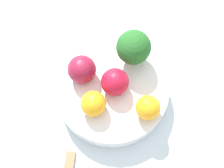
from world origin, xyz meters
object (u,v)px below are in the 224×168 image
bowl (112,91)px  orange_front (93,104)px  broccoli (134,48)px  apple_green (81,70)px  apple_red (115,82)px  orange_back (148,108)px

bowl → orange_front: bearing=74.1°
broccoli → apple_green: (0.07, 0.06, -0.02)m
apple_green → orange_front: size_ratio=1.15×
apple_red → apple_green: apple_green is taller
bowl → orange_front: 0.07m
apple_green → orange_front: apple_green is taller
orange_back → orange_front: bearing=17.8°
apple_red → orange_front: bearing=68.4°
orange_front → apple_red: bearing=-111.6°
bowl → orange_front: (0.01, 0.05, 0.04)m
bowl → orange_back: bearing=164.0°
orange_front → broccoli: bearing=-103.8°
broccoli → apple_green: 0.10m
orange_front → orange_back: (-0.08, -0.03, -0.00)m
bowl → broccoli: (-0.01, -0.06, 0.06)m
broccoli → apple_green: bearing=43.4°
orange_front → orange_back: bearing=-162.2°
apple_red → apple_green: (0.06, 0.00, 0.00)m
broccoli → apple_red: (0.01, 0.06, -0.02)m
broccoli → apple_red: 0.07m
orange_front → bowl: bearing=-105.9°
broccoli → orange_front: (0.03, 0.11, -0.02)m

